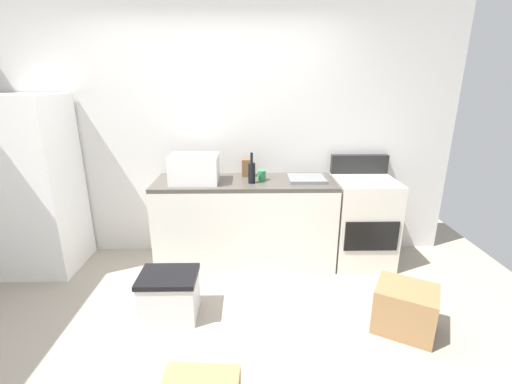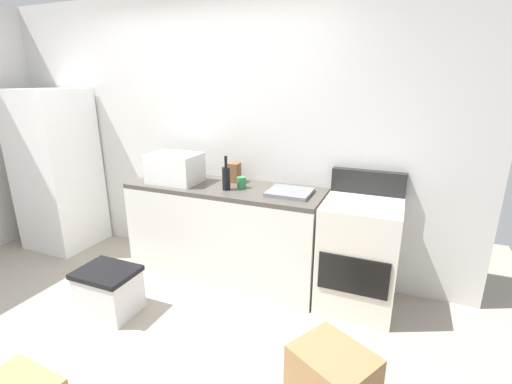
# 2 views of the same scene
# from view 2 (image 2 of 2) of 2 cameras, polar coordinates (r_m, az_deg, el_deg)

# --- Properties ---
(ground_plane) EXTENTS (6.00, 6.00, 0.00)m
(ground_plane) POSITION_cam_2_polar(r_m,az_deg,el_deg) (2.99, -21.56, -21.55)
(ground_plane) COLOR #9E9384
(wall_back) EXTENTS (5.00, 0.10, 2.60)m
(wall_back) POSITION_cam_2_polar(r_m,az_deg,el_deg) (3.64, -6.84, 8.95)
(wall_back) COLOR silver
(wall_back) RESTS_ON ground_plane
(kitchen_counter) EXTENTS (1.80, 0.60, 0.90)m
(kitchen_counter) POSITION_cam_2_polar(r_m,az_deg,el_deg) (3.44, -4.80, -6.27)
(kitchen_counter) COLOR silver
(kitchen_counter) RESTS_ON ground_plane
(refrigerator) EXTENTS (0.68, 0.66, 1.74)m
(refrigerator) POSITION_cam_2_polar(r_m,az_deg,el_deg) (4.56, -28.87, 3.05)
(refrigerator) COLOR white
(refrigerator) RESTS_ON ground_plane
(stove_oven) EXTENTS (0.60, 0.61, 1.10)m
(stove_oven) POSITION_cam_2_polar(r_m,az_deg,el_deg) (3.12, 15.91, -9.19)
(stove_oven) COLOR silver
(stove_oven) RESTS_ON ground_plane
(microwave) EXTENTS (0.46, 0.34, 0.27)m
(microwave) POSITION_cam_2_polar(r_m,az_deg,el_deg) (3.45, -12.66, 3.72)
(microwave) COLOR white
(microwave) RESTS_ON kitchen_counter
(sink_basin) EXTENTS (0.36, 0.32, 0.03)m
(sink_basin) POSITION_cam_2_polar(r_m,az_deg,el_deg) (3.05, 5.34, -0.03)
(sink_basin) COLOR slate
(sink_basin) RESTS_ON kitchen_counter
(wine_bottle) EXTENTS (0.07, 0.07, 0.30)m
(wine_bottle) POSITION_cam_2_polar(r_m,az_deg,el_deg) (3.14, -4.73, 2.29)
(wine_bottle) COLOR black
(wine_bottle) RESTS_ON kitchen_counter
(coffee_mug) EXTENTS (0.08, 0.08, 0.10)m
(coffee_mug) POSITION_cam_2_polar(r_m,az_deg,el_deg) (3.20, -2.30, 1.50)
(coffee_mug) COLOR #338C4C
(coffee_mug) RESTS_ON kitchen_counter
(knife_block) EXTENTS (0.10, 0.10, 0.18)m
(knife_block) POSITION_cam_2_polar(r_m,az_deg,el_deg) (3.39, -3.47, 3.09)
(knife_block) COLOR brown
(knife_block) RESTS_ON kitchen_counter
(cardboard_box_large) EXTENTS (0.55, 0.52, 0.36)m
(cardboard_box_large) POSITION_cam_2_polar(r_m,az_deg,el_deg) (2.37, 11.94, -26.89)
(cardboard_box_large) COLOR olive
(cardboard_box_large) RESTS_ON ground_plane
(storage_bin) EXTENTS (0.46, 0.36, 0.38)m
(storage_bin) POSITION_cam_2_polar(r_m,az_deg,el_deg) (3.25, -22.20, -14.22)
(storage_bin) COLOR silver
(storage_bin) RESTS_ON ground_plane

